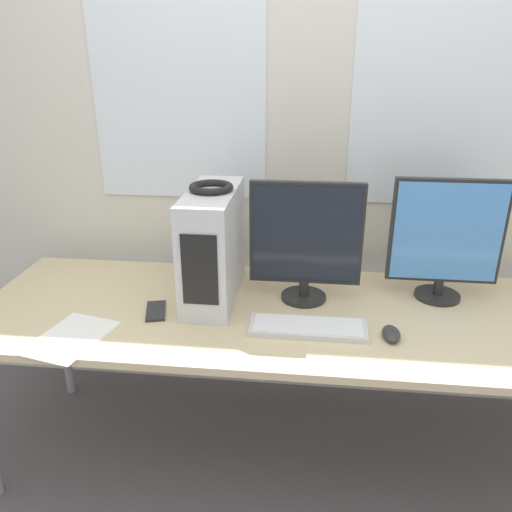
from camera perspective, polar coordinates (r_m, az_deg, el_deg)
The scene contains 10 objects.
wall_back at distance 2.21m, azimuth 5.93°, elevation 15.47°, with size 8.00×0.07×2.70m.
desk at distance 1.92m, azimuth 4.87°, elevation -7.36°, with size 2.46×0.80×0.71m.
pc_tower at distance 1.93m, azimuth -4.93°, elevation 1.23°, with size 0.18×0.48×0.43m.
headphones at distance 1.86m, azimuth -5.15°, elevation 7.83°, with size 0.16×0.16×0.03m.
monitor_main at distance 1.89m, azimuth 5.71°, elevation 1.82°, with size 0.43×0.18×0.47m.
monitor_right_near at distance 2.02m, azimuth 20.88°, elevation 1.93°, with size 0.42×0.18×0.48m.
keyboard at distance 1.77m, azimuth 5.95°, elevation -8.12°, with size 0.41×0.14×0.02m.
mouse at distance 1.78m, azimuth 15.19°, elevation -8.56°, with size 0.06×0.11×0.03m.
cell_phone at distance 1.92m, azimuth -11.37°, elevation -6.17°, with size 0.11×0.16×0.01m.
paper_sheet_left at distance 1.84m, azimuth -20.41°, elevation -8.71°, with size 0.27×0.34×0.00m.
Camera 1 is at (0.02, -1.27, 1.61)m, focal length 35.00 mm.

